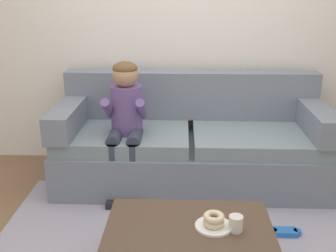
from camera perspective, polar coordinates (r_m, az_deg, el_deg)
The scene contains 10 objects.
ground at distance 3.05m, azimuth 1.74°, elevation -14.48°, with size 10.00×10.00×0.00m, color brown.
wall_back at distance 3.95m, azimuth 2.13°, elevation 14.89°, with size 8.00×0.10×2.80m, color silver.
couch at distance 3.65m, azimuth 3.14°, elevation -2.64°, with size 2.29×0.90×0.93m.
coffee_table at distance 2.43m, azimuth 2.90°, elevation -14.30°, with size 0.94×0.58×0.39m.
person_child at distance 3.37m, azimuth -5.87°, elevation 1.46°, with size 0.34×0.58×1.10m.
plate at distance 2.40m, azimuth 6.30°, elevation -13.57°, with size 0.21×0.21×0.01m, color white.
donut at distance 2.39m, azimuth 6.32°, elevation -13.07°, with size 0.12×0.12×0.04m, color beige.
donut_second at distance 2.37m, azimuth 6.35°, elevation -12.33°, with size 0.12×0.12×0.04m, color beige.
mug at distance 2.37m, azimuth 9.33°, elevation -13.12°, with size 0.08×0.08×0.09m, color silver.
toy_controller at distance 3.11m, azimuth 15.85°, elevation -13.99°, with size 0.23×0.09×0.05m.
Camera 1 is at (0.01, -2.54, 1.68)m, focal length 44.20 mm.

